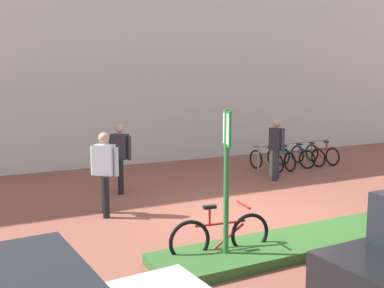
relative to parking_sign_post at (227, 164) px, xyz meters
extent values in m
plane|color=brown|center=(1.73, 1.77, -1.52)|extent=(60.00, 60.00, 0.00)
cube|color=silver|center=(1.73, 9.12, 3.48)|extent=(28.00, 1.20, 10.00)
cube|color=#336028|center=(2.37, 0.00, -1.44)|extent=(7.00, 1.10, 0.16)
cylinder|color=#2D7238|center=(0.00, 0.00, -0.36)|extent=(0.08, 0.08, 2.32)
cube|color=#198C33|center=(0.00, 0.00, 0.52)|extent=(0.13, 0.35, 0.52)
cube|color=white|center=(0.00, 0.00, 0.52)|extent=(0.12, 0.30, 0.44)
torus|color=black|center=(-0.47, 0.28, -1.19)|extent=(0.66, 0.14, 0.66)
torus|color=black|center=(0.54, 0.15, -1.19)|extent=(0.66, 0.14, 0.66)
cylinder|color=red|center=(0.04, 0.21, -0.97)|extent=(0.83, 0.14, 0.04)
cylinder|color=red|center=(0.13, 0.20, -1.23)|extent=(0.61, 0.11, 0.44)
cylinder|color=red|center=(-0.15, 0.24, -0.85)|extent=(0.04, 0.04, 0.28)
cube|color=black|center=(-0.15, 0.24, -0.69)|extent=(0.21, 0.10, 0.05)
cylinder|color=red|center=(0.42, 0.17, -0.71)|extent=(0.09, 0.42, 0.04)
cylinder|color=#99999E|center=(4.55, 5.51, -1.12)|extent=(0.06, 0.06, 0.80)
cylinder|color=#99999E|center=(7.68, 5.84, -1.12)|extent=(0.06, 0.06, 0.80)
cylinder|color=#99999E|center=(6.11, 5.67, -0.72)|extent=(3.14, 0.39, 0.06)
torus|color=black|center=(4.91, 5.07, -1.22)|extent=(0.12, 0.61, 0.61)
torus|color=black|center=(4.81, 6.00, -1.22)|extent=(0.12, 0.61, 0.61)
cylinder|color=#1E7233|center=(4.86, 5.53, -1.02)|extent=(0.11, 0.77, 0.03)
cylinder|color=#1E7233|center=(4.85, 5.62, -1.25)|extent=(0.09, 0.56, 0.40)
cylinder|color=#1E7233|center=(4.88, 5.37, -0.91)|extent=(0.03, 0.03, 0.26)
cube|color=black|center=(4.88, 5.37, -0.76)|extent=(0.09, 0.19, 0.05)
cylinder|color=#1E7233|center=(4.82, 5.89, -0.78)|extent=(0.39, 0.08, 0.04)
torus|color=black|center=(5.46, 5.12, -1.22)|extent=(0.09, 0.61, 0.61)
torus|color=black|center=(5.52, 6.06, -1.22)|extent=(0.09, 0.61, 0.61)
cylinder|color=#1E7233|center=(5.49, 5.59, -1.02)|extent=(0.08, 0.77, 0.03)
cylinder|color=#1E7233|center=(5.49, 5.68, -1.25)|extent=(0.07, 0.56, 0.40)
cylinder|color=#1E7233|center=(5.48, 5.42, -0.91)|extent=(0.03, 0.03, 0.26)
cube|color=black|center=(5.48, 5.42, -0.76)|extent=(0.09, 0.19, 0.05)
cylinder|color=#1E7233|center=(5.51, 5.95, -0.78)|extent=(0.39, 0.06, 0.04)
torus|color=black|center=(6.25, 5.24, -1.22)|extent=(0.24, 0.60, 0.61)
torus|color=black|center=(5.97, 6.13, -1.22)|extent=(0.24, 0.60, 0.61)
cylinder|color=#194CA5|center=(6.11, 5.69, -1.02)|extent=(0.27, 0.74, 0.03)
cylinder|color=#194CA5|center=(6.08, 5.77, -1.25)|extent=(0.20, 0.54, 0.40)
cylinder|color=#194CA5|center=(6.16, 5.53, -0.91)|extent=(0.03, 0.03, 0.26)
cube|color=black|center=(6.16, 5.53, -0.76)|extent=(0.13, 0.20, 0.05)
cylinder|color=#194CA5|center=(6.00, 6.03, -0.78)|extent=(0.38, 0.15, 0.04)
torus|color=black|center=(6.77, 5.29, -1.22)|extent=(0.09, 0.61, 0.61)
torus|color=black|center=(6.71, 6.23, -1.22)|extent=(0.09, 0.61, 0.61)
cylinder|color=#1E7233|center=(6.74, 5.76, -1.02)|extent=(0.08, 0.77, 0.03)
cylinder|color=#1E7233|center=(6.73, 5.85, -1.25)|extent=(0.07, 0.56, 0.40)
cylinder|color=#1E7233|center=(6.75, 5.59, -0.91)|extent=(0.03, 0.03, 0.26)
cube|color=black|center=(6.75, 5.59, -0.76)|extent=(0.09, 0.19, 0.05)
cylinder|color=#1E7233|center=(6.71, 6.11, -0.78)|extent=(0.39, 0.06, 0.04)
torus|color=black|center=(7.39, 5.29, -1.22)|extent=(0.08, 0.61, 0.61)
torus|color=black|center=(7.35, 6.23, -1.22)|extent=(0.08, 0.61, 0.61)
cylinder|color=red|center=(7.37, 5.76, -1.02)|extent=(0.06, 0.77, 0.03)
cylinder|color=red|center=(7.37, 5.85, -1.25)|extent=(0.05, 0.56, 0.40)
cylinder|color=red|center=(7.38, 5.59, -0.91)|extent=(0.03, 0.03, 0.26)
cube|color=black|center=(7.38, 5.59, -0.76)|extent=(0.08, 0.19, 0.05)
cylinder|color=red|center=(7.36, 6.11, -0.78)|extent=(0.39, 0.05, 0.04)
cylinder|color=#ADADB2|center=(4.55, 4.82, -1.07)|extent=(0.16, 0.16, 0.90)
cylinder|color=black|center=(-0.08, 4.78, -1.10)|extent=(0.14, 0.14, 0.85)
cylinder|color=black|center=(0.03, 5.13, -1.10)|extent=(0.14, 0.14, 0.85)
cube|color=#2D2D38|center=(-0.02, 4.95, -0.36)|extent=(0.45, 0.46, 0.62)
cylinder|color=#2D2D38|center=(0.15, 4.76, -0.40)|extent=(0.09, 0.09, 0.59)
cylinder|color=#2D2D38|center=(-0.20, 5.14, -0.40)|extent=(0.09, 0.09, 0.59)
sphere|color=tan|center=(-0.02, 4.95, 0.09)|extent=(0.22, 0.22, 0.22)
cylinder|color=#2D2D38|center=(4.23, 4.28, -1.10)|extent=(0.14, 0.14, 0.85)
cylinder|color=#2D2D38|center=(4.45, 4.47, -1.10)|extent=(0.14, 0.14, 0.85)
cube|color=#2D2D38|center=(4.34, 4.38, -0.36)|extent=(0.25, 0.41, 0.62)
cylinder|color=#2D2D38|center=(4.35, 4.12, -0.40)|extent=(0.09, 0.09, 0.59)
cylinder|color=#2D2D38|center=(4.33, 4.64, -0.40)|extent=(0.09, 0.09, 0.59)
sphere|color=tan|center=(4.34, 4.38, 0.09)|extent=(0.22, 0.22, 0.22)
cylinder|color=black|center=(-0.86, 3.43, -1.10)|extent=(0.14, 0.14, 0.85)
cylinder|color=black|center=(-0.95, 3.06, -1.10)|extent=(0.14, 0.14, 0.85)
cube|color=silver|center=(-0.91, 3.24, -0.36)|extent=(0.46, 0.45, 0.62)
cylinder|color=silver|center=(-1.10, 3.42, -0.40)|extent=(0.09, 0.09, 0.59)
cylinder|color=silver|center=(-0.71, 3.07, -0.40)|extent=(0.09, 0.09, 0.59)
sphere|color=tan|center=(-0.91, 3.24, 0.09)|extent=(0.22, 0.22, 0.22)
camera|label=1|loc=(-3.37, -5.46, 1.16)|focal=41.42mm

